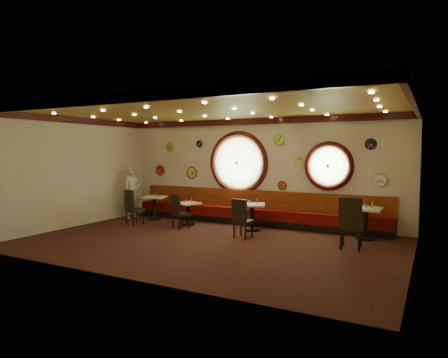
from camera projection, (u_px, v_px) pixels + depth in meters
floor at (207, 243)px, 9.63m from camera, size 9.00×6.00×0.00m
ceiling at (206, 109)px, 9.41m from camera, size 9.00×6.00×0.02m
wall_back at (256, 171)px, 12.17m from camera, size 9.00×0.02×3.20m
wall_front at (118, 187)px, 6.88m from camera, size 9.00×0.02×3.20m
wall_left at (73, 172)px, 11.62m from camera, size 0.02×6.00×3.20m
wall_right at (415, 184)px, 7.42m from camera, size 0.02×6.00×3.20m
molding_back at (256, 121)px, 12.02m from camera, size 9.00×0.10×0.18m
molding_front at (119, 99)px, 6.82m from camera, size 9.00×0.10×0.18m
molding_left at (73, 120)px, 11.49m from camera, size 0.10×6.00×0.18m
molding_right at (415, 102)px, 7.34m from camera, size 0.10×6.00×0.18m
banquette_base at (252, 221)px, 12.02m from camera, size 8.00×0.55×0.20m
banquette_seat at (252, 213)px, 12.01m from camera, size 8.00×0.55×0.30m
banquette_back at (255, 199)px, 12.17m from camera, size 8.00×0.10×0.55m
porthole_left_glass at (239, 163)px, 12.42m from camera, size 1.66×0.02×1.66m
porthole_left_frame at (238, 163)px, 12.41m from camera, size 1.98×0.18×1.98m
porthole_left_ring at (238, 163)px, 12.38m from camera, size 1.61×0.03×1.61m
porthole_right_glass at (329, 166)px, 11.12m from camera, size 1.10×0.02×1.10m
porthole_right_frame at (329, 166)px, 11.11m from camera, size 1.38×0.18×1.38m
porthole_right_ring at (328, 166)px, 11.08m from camera, size 1.09×0.03×1.09m
wall_clock_0 at (380, 180)px, 10.48m from camera, size 0.34×0.03×0.34m
wall_clock_1 at (371, 144)px, 10.53m from camera, size 0.28×0.03×0.28m
wall_clock_2 at (169, 147)px, 13.57m from camera, size 0.26×0.03×0.26m
wall_clock_3 at (200, 144)px, 13.01m from camera, size 0.24×0.03×0.24m
wall_clock_4 at (299, 160)px, 11.48m from camera, size 0.22×0.03×0.22m
wall_clock_5 at (192, 173)px, 13.21m from camera, size 0.36×0.03×0.36m
wall_clock_6 at (279, 140)px, 11.71m from camera, size 0.30×0.03×0.30m
wall_clock_7 at (160, 170)px, 13.82m from camera, size 0.32×0.03×0.32m
wall_clock_8 at (282, 186)px, 11.76m from camera, size 0.24×0.03×0.24m
table_a at (154, 205)px, 12.89m from camera, size 0.86×0.86×0.75m
table_b at (188, 211)px, 11.96m from camera, size 0.78×0.78×0.68m
table_c at (252, 214)px, 11.09m from camera, size 0.88×0.88×0.75m
table_d at (366, 219)px, 9.98m from camera, size 0.75×0.75×0.80m
chair_a at (132, 205)px, 11.89m from camera, size 0.56×0.56×0.66m
chair_b at (178, 209)px, 11.35m from camera, size 0.53×0.53×0.61m
chair_c at (241, 216)px, 10.04m from camera, size 0.47×0.47×0.63m
chair_d at (351, 220)px, 8.93m from camera, size 0.53×0.53×0.74m
condiment_a_salt at (154, 195)px, 12.99m from camera, size 0.04×0.04×0.10m
condiment_b_salt at (186, 201)px, 11.96m from camera, size 0.03×0.03×0.10m
condiment_c_salt at (249, 202)px, 11.15m from camera, size 0.03×0.03×0.10m
condiment_d_salt at (365, 205)px, 10.03m from camera, size 0.04×0.04×0.10m
condiment_a_pepper at (156, 195)px, 12.83m from camera, size 0.04×0.04×0.11m
condiment_b_pepper at (186, 201)px, 11.88m from camera, size 0.03×0.03×0.09m
condiment_c_pepper at (251, 202)px, 11.06m from camera, size 0.03×0.03×0.10m
condiment_d_pepper at (367, 206)px, 9.97m from camera, size 0.03×0.03×0.09m
condiment_a_bottle at (158, 194)px, 12.95m from camera, size 0.04×0.04×0.14m
condiment_b_bottle at (192, 200)px, 11.89m from camera, size 0.05×0.05×0.16m
condiment_c_bottle at (257, 201)px, 11.06m from camera, size 0.05×0.05×0.17m
condiment_d_bottle at (372, 205)px, 9.91m from camera, size 0.05×0.05×0.17m
waiter at (132, 192)px, 13.17m from camera, size 0.58×0.72×1.72m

